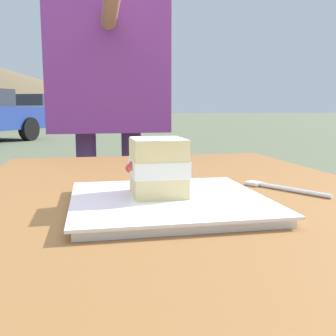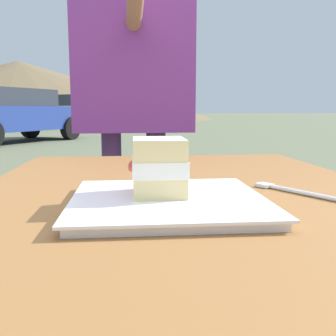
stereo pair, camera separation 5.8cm
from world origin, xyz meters
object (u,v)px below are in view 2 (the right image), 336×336
(cake_slice, at_px, (159,167))
(diner_person, at_px, (133,61))
(dessert_plate, at_px, (168,202))
(parked_car_extra, at_px, (77,110))
(patio_table, at_px, (187,266))
(parked_car_near, at_px, (11,114))
(parked_car_far, at_px, (3,113))
(dessert_fork, at_px, (290,190))

(cake_slice, relative_size, diner_person, 0.06)
(dessert_plate, height_order, cake_slice, cake_slice)
(cake_slice, xyz_separation_m, parked_car_extra, (-20.93, -2.92, 0.03))
(patio_table, height_order, dessert_plate, dessert_plate)
(parked_car_near, bearing_deg, dessert_plate, 17.45)
(cake_slice, bearing_deg, diner_person, -178.05)
(dessert_plate, height_order, parked_car_extra, parked_car_extra)
(cake_slice, distance_m, parked_car_far, 17.43)
(patio_table, bearing_deg, parked_car_extra, -171.87)
(dessert_plate, height_order, dessert_fork, dessert_plate)
(dessert_fork, height_order, diner_person, diner_person)
(parked_car_far, bearing_deg, patio_table, 18.24)
(parked_car_near, bearing_deg, parked_car_far, -160.99)
(dessert_plate, relative_size, dessert_fork, 1.85)
(parked_car_near, bearing_deg, patio_table, 17.79)
(patio_table, height_order, cake_slice, cake_slice)
(dessert_plate, distance_m, cake_slice, 0.06)
(dessert_plate, xyz_separation_m, parked_car_extra, (-20.95, -2.94, 0.08))
(patio_table, distance_m, diner_person, 0.97)
(diner_person, xyz_separation_m, parked_car_far, (-15.66, -5.36, -0.35))
(patio_table, height_order, parked_car_extra, parked_car_extra)
(parked_car_near, distance_m, parked_car_extra, 10.50)
(parked_car_far, bearing_deg, dessert_plate, 18.03)
(dessert_fork, relative_size, parked_car_near, 0.03)
(cake_slice, height_order, diner_person, diner_person)
(parked_car_far, bearing_deg, diner_person, 18.89)
(parked_car_near, relative_size, parked_car_far, 1.09)
(patio_table, relative_size, dessert_plate, 4.00)
(dessert_fork, xyz_separation_m, parked_car_near, (-10.37, -3.51, 0.01))
(parked_car_near, bearing_deg, parked_car_extra, 178.10)
(diner_person, bearing_deg, parked_car_extra, -171.77)
(parked_car_near, height_order, parked_car_far, parked_car_near)
(dessert_fork, distance_m, parked_car_extra, 21.10)
(cake_slice, xyz_separation_m, parked_car_far, (-16.58, -5.39, -0.09))
(diner_person, bearing_deg, parked_car_far, -161.11)
(patio_table, xyz_separation_m, dessert_fork, (0.00, 0.18, 0.13))
(patio_table, relative_size, parked_car_near, 0.25)
(parked_car_near, xyz_separation_m, parked_car_extra, (-10.50, 0.35, 0.08))
(diner_person, distance_m, parked_car_extra, 20.22)
(dessert_plate, relative_size, parked_car_near, 0.06)
(parked_car_far, bearing_deg, dessert_fork, 18.81)
(dessert_plate, bearing_deg, dessert_fork, 110.21)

